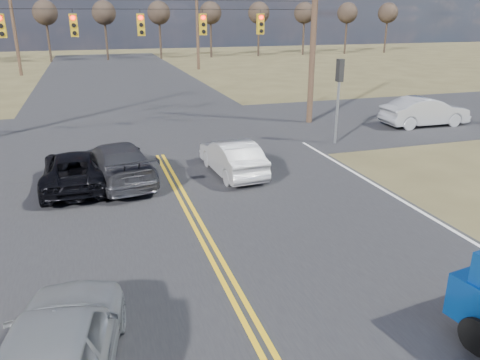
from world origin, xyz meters
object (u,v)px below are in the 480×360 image
object	(u,v)px
silver_suv	(56,353)
black_suv	(75,169)
white_car_queue	(232,157)
dgrey_car_queue	(117,163)
cross_car_east_near	(425,112)

from	to	relation	value
silver_suv	black_suv	distance (m)	10.01
black_suv	white_car_queue	size ratio (longest dim) A/B	1.14
black_suv	white_car_queue	bearing A→B (deg)	177.06
black_suv	dgrey_car_queue	world-z (taller)	dgrey_car_queue
cross_car_east_near	black_suv	bearing A→B (deg)	104.36
black_suv	dgrey_car_queue	xyz separation A→B (m)	(1.44, 0.10, 0.08)
black_suv	white_car_queue	xyz separation A→B (m)	(5.67, -0.31, 0.02)
white_car_queue	silver_suv	bearing A→B (deg)	55.45
black_suv	cross_car_east_near	world-z (taller)	cross_car_east_near
dgrey_car_queue	cross_car_east_near	bearing A→B (deg)	-175.21
dgrey_car_queue	silver_suv	bearing A→B (deg)	71.72
silver_suv	cross_car_east_near	xyz separation A→B (m)	(18.11, 14.33, 0.01)
silver_suv	white_car_queue	size ratio (longest dim) A/B	1.12
black_suv	dgrey_car_queue	bearing A→B (deg)	-175.78
cross_car_east_near	dgrey_car_queue	bearing A→B (deg)	105.16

